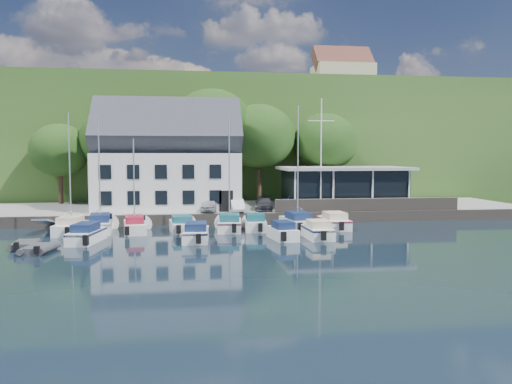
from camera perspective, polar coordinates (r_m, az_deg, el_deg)
The scene contains 34 objects.
ground at distance 35.09m, azimuth 0.57°, elevation -6.16°, with size 180.00×180.00×0.00m, color black.
quay at distance 52.21m, azimuth -2.19°, elevation -2.16°, with size 60.00×13.00×1.00m, color gray.
quay_face at distance 45.79m, azimuth -1.41°, elevation -3.07°, with size 60.00×0.30×1.00m, color #5A5148.
hillside at distance 96.29m, azimuth -4.74°, elevation 5.25°, with size 160.00×75.00×16.00m, color #28481B.
field_patch at distance 105.40m, azimuth -0.59°, elevation 9.62°, with size 50.00×30.00×0.30m, color #5D6934.
farmhouse at distance 91.30m, azimuth 9.84°, elevation 12.88°, with size 10.40×7.00×8.20m, color #BDAF8E, non-canonical shape.
harbor_building at distance 50.70m, azimuth -10.00°, elevation 3.08°, with size 14.40×8.20×8.70m, color silver, non-canonical shape.
club_pavilion at distance 52.72m, azimuth 9.95°, elevation 0.62°, with size 13.20×7.20×4.10m, color black, non-canonical shape.
seawall at distance 48.83m, azimuth 12.68°, elevation -1.42°, with size 18.00×0.50×1.20m, color #5A5148.
gangway at distance 45.12m, azimuth -22.48°, elevation -4.15°, with size 1.20×6.00×1.40m, color silver, non-canonical shape.
car_silver at distance 47.29m, azimuth -5.33°, elevation -1.47°, with size 1.50×3.72×1.27m, color silver.
car_white at distance 47.13m, azimuth -2.17°, elevation -1.54°, with size 1.22×3.51×1.16m, color silver.
car_dgrey at distance 48.47m, azimuth 0.94°, elevation -1.35°, with size 1.68×4.13×1.20m, color #2F3034.
car_blue at distance 49.54m, azimuth 4.89°, elevation -1.12°, with size 1.62×4.12×1.41m, color navy.
flagpole at distance 48.66m, azimuth 7.44°, elevation 4.27°, with size 2.58×0.20×10.76m, color silver, non-canonical shape.
tree_0 at distance 58.46m, azimuth -21.48°, elevation 3.02°, with size 6.40×6.40×8.74m, color #13330F, non-canonical shape.
tree_1 at distance 57.07m, azimuth -15.78°, elevation 3.98°, with size 7.64×7.64×10.44m, color #13330F, non-canonical shape.
tree_2 at distance 55.96m, azimuth -5.04°, elevation 5.26°, with size 9.26×9.26×12.65m, color #13330F, non-canonical shape.
tree_3 at distance 56.23m, azimuth 0.36°, elevation 4.44°, with size 8.07×8.07×11.03m, color #13330F, non-canonical shape.
tree_4 at distance 58.16m, azimuth 7.89°, elevation 3.95°, with size 7.41×7.41×10.12m, color #13330F, non-canonical shape.
boat_r1_0 at distance 42.38m, azimuth -20.50°, elevation 1.40°, with size 2.06×5.75×8.86m, color white, non-canonical shape.
boat_r1_1 at distance 42.58m, azimuth -17.46°, elevation 1.90°, with size 1.91×6.45×9.48m, color white, non-canonical shape.
boat_r1_2 at distance 41.72m, azimuth -13.77°, elevation 1.24°, with size 1.80×6.17×8.48m, color white, non-canonical shape.
boat_r1_3 at distance 41.80m, azimuth -8.46°, elevation -3.57°, with size 2.01×5.49×1.36m, color white, non-canonical shape.
boat_r1_4 at distance 41.37m, azimuth -3.07°, elevation 1.65°, with size 2.08×5.54×8.92m, color white, non-canonical shape.
boat_r1_5 at distance 42.08m, azimuth -0.10°, elevation -3.43°, with size 1.90×5.27×1.43m, color white, non-canonical shape.
boat_r1_6 at distance 42.19m, azimuth 4.81°, elevation 2.05°, with size 2.07×6.57×9.46m, color white, non-canonical shape.
boat_r1_7 at distance 43.51m, azimuth 8.89°, elevation -3.21°, with size 2.08×6.03×1.46m, color white, non-canonical shape.
boat_r2_0 at distance 38.27m, azimuth -18.81°, elevation -4.41°, with size 1.79×6.04×1.46m, color white, non-canonical shape.
boat_r2_2 at distance 37.24m, azimuth -6.87°, elevation -4.49°, with size 1.96×5.87×1.40m, color white, non-canonical shape.
boat_r2_3 at distance 37.67m, azimuth 3.07°, elevation -4.36°, with size 1.69×4.85×1.40m, color white, non-canonical shape.
boat_r2_4 at distance 38.30m, azimuth 7.06°, elevation -4.24°, with size 1.89×5.12×1.42m, color white, non-canonical shape.
dinghy_0 at distance 37.49m, azimuth -24.90°, elevation -5.37°, with size 1.71×2.84×0.66m, color #343539, non-canonical shape.
dinghy_1 at distance 35.51m, azimuth -23.52°, elevation -5.85°, with size 1.71×2.86×0.67m, color #343539, non-canonical shape.
Camera 1 is at (-4.94, -34.15, 6.37)m, focal length 35.00 mm.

